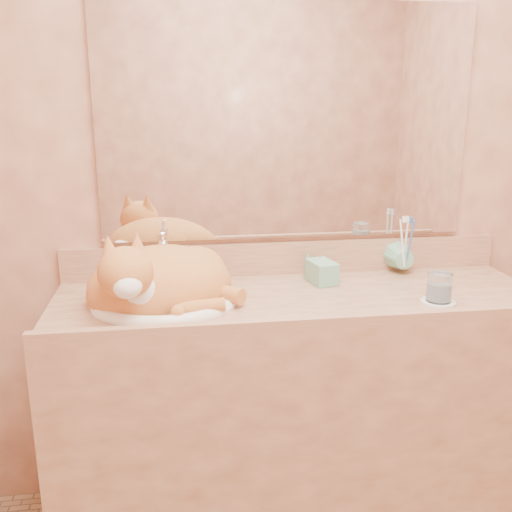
{
  "coord_description": "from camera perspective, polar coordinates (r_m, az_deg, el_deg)",
  "views": [
    {
      "loc": [
        -0.4,
        -0.99,
        1.46
      ],
      "look_at": [
        -0.15,
        0.7,
        1.0
      ],
      "focal_mm": 40.0,
      "sensor_mm": 36.0,
      "label": 1
    }
  ],
  "objects": [
    {
      "name": "wall_back",
      "position": [
        2.04,
        3.07,
        9.16
      ],
      "size": [
        2.4,
        0.02,
        2.5
      ],
      "primitive_type": "cube",
      "color": "#935842",
      "rests_on": "ground"
    },
    {
      "name": "vanity_counter",
      "position": [
        2.04,
        4.29,
        -15.41
      ],
      "size": [
        1.6,
        0.55,
        0.85
      ],
      "primitive_type": null,
      "color": "brown",
      "rests_on": "floor"
    },
    {
      "name": "mirror",
      "position": [
        2.02,
        3.19,
        13.08
      ],
      "size": [
        1.3,
        0.02,
        0.8
      ],
      "primitive_type": "cube",
      "color": "white",
      "rests_on": "wall_back"
    },
    {
      "name": "sink_basin",
      "position": [
        1.78,
        -9.23,
        -2.85
      ],
      "size": [
        0.5,
        0.44,
        0.14
      ],
      "primitive_type": null,
      "rotation": [
        0.0,
        0.0,
        -0.19
      ],
      "color": "white",
      "rests_on": "vanity_counter"
    },
    {
      "name": "faucet",
      "position": [
        1.93,
        -9.2,
        -0.71
      ],
      "size": [
        0.08,
        0.13,
        0.18
      ],
      "primitive_type": null,
      "rotation": [
        0.0,
        0.0,
        0.31
      ],
      "color": "white",
      "rests_on": "vanity_counter"
    },
    {
      "name": "cat",
      "position": [
        1.79,
        -9.83,
        -2.29
      ],
      "size": [
        0.55,
        0.49,
        0.25
      ],
      "primitive_type": null,
      "rotation": [
        0.0,
        0.0,
        0.28
      ],
      "color": "#B6622A",
      "rests_on": "sink_basin"
    },
    {
      "name": "soap_dispenser",
      "position": [
        1.94,
        7.43,
        -0.7
      ],
      "size": [
        0.09,
        0.1,
        0.17
      ],
      "primitive_type": "imported",
      "rotation": [
        0.0,
        0.0,
        0.21
      ],
      "color": "#6EB094",
      "rests_on": "vanity_counter"
    },
    {
      "name": "toothbrush_cup",
      "position": [
        2.13,
        14.69,
        -0.55
      ],
      "size": [
        0.12,
        0.12,
        0.11
      ],
      "primitive_type": "imported",
      "rotation": [
        0.0,
        0.0,
        -0.01
      ],
      "color": "#6EB094",
      "rests_on": "vanity_counter"
    },
    {
      "name": "toothbrushes",
      "position": [
        2.11,
        14.83,
        1.48
      ],
      "size": [
        0.04,
        0.04,
        0.22
      ],
      "primitive_type": null,
      "color": "white",
      "rests_on": "toothbrush_cup"
    },
    {
      "name": "saucer",
      "position": [
        1.88,
        17.74,
        -4.45
      ],
      "size": [
        0.11,
        0.11,
        0.01
      ],
      "primitive_type": "cylinder",
      "color": "white",
      "rests_on": "vanity_counter"
    },
    {
      "name": "water_glass",
      "position": [
        1.86,
        17.86,
        -2.99
      ],
      "size": [
        0.08,
        0.08,
        0.09
      ],
      "primitive_type": "cylinder",
      "color": "white",
      "rests_on": "saucer"
    },
    {
      "name": "lotion_bottle",
      "position": [
        1.93,
        -13.82,
        -2.01
      ],
      "size": [
        0.05,
        0.05,
        0.11
      ],
      "primitive_type": "cylinder",
      "color": "white",
      "rests_on": "vanity_counter"
    }
  ]
}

